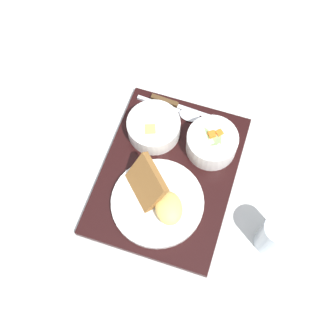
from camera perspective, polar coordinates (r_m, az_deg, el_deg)
name	(u,v)px	position (r m, az deg, el deg)	size (l,w,h in m)	color
ground_plane	(168,176)	(1.03, 0.00, -1.05)	(4.00, 4.00, 0.00)	silver
serving_tray	(168,174)	(1.02, 0.00, -0.86)	(0.44, 0.36, 0.02)	black
bowl_salad	(212,142)	(1.02, 5.96, 3.50)	(0.12, 0.12, 0.07)	white
bowl_soup	(154,127)	(1.04, -1.95, 5.62)	(0.13, 0.13, 0.05)	white
plate_main	(157,200)	(0.97, -1.44, -4.41)	(0.22, 0.22, 0.10)	white
knife	(173,104)	(1.10, 0.73, 8.67)	(0.02, 0.18, 0.01)	silver
spoon	(179,111)	(1.09, 1.53, 7.67)	(0.04, 0.17, 0.01)	silver
glass_water	(273,236)	(0.96, 14.02, -8.92)	(0.07, 0.07, 0.12)	silver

